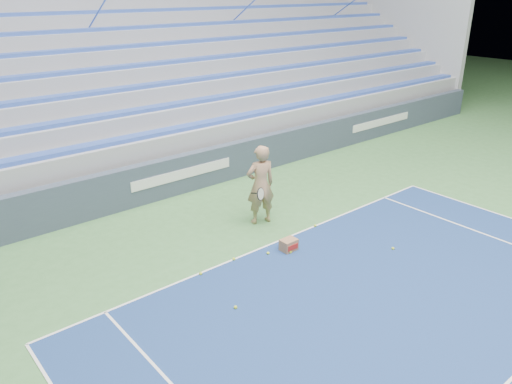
% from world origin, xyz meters
% --- Properties ---
extents(sponsor_barrier, '(30.00, 0.32, 1.10)m').
position_xyz_m(sponsor_barrier, '(0.00, 15.88, 0.55)').
color(sponsor_barrier, '#374254').
rests_on(sponsor_barrier, ground).
extents(bleachers, '(31.00, 9.15, 7.30)m').
position_xyz_m(bleachers, '(0.00, 21.60, 2.36)').
color(bleachers, '#96989F').
rests_on(bleachers, ground).
extents(tennis_player, '(1.02, 0.95, 2.00)m').
position_xyz_m(tennis_player, '(0.47, 12.94, 1.00)').
color(tennis_player, tan).
rests_on(tennis_player, ground).
extents(ball_box, '(0.36, 0.28, 0.27)m').
position_xyz_m(ball_box, '(0.01, 11.43, 0.14)').
color(ball_box, '#906646').
rests_on(ball_box, ground).
extents(tennis_ball_0, '(0.07, 0.07, 0.07)m').
position_xyz_m(tennis_ball_0, '(-2.23, 10.46, 0.03)').
color(tennis_ball_0, '#C7DD2D').
rests_on(tennis_ball_0, ground).
extents(tennis_ball_1, '(0.07, 0.07, 0.07)m').
position_xyz_m(tennis_ball_1, '(-0.46, 11.58, 0.03)').
color(tennis_ball_1, '#C7DD2D').
rests_on(tennis_ball_1, ground).
extents(tennis_ball_2, '(0.07, 0.07, 0.07)m').
position_xyz_m(tennis_ball_2, '(-0.05, 11.30, 0.03)').
color(tennis_ball_2, '#C7DD2D').
rests_on(tennis_ball_2, ground).
extents(tennis_ball_3, '(0.07, 0.07, 0.07)m').
position_xyz_m(tennis_ball_3, '(1.82, 9.95, 0.03)').
color(tennis_ball_3, '#C7DD2D').
rests_on(tennis_ball_3, ground).
extents(tennis_ball_4, '(0.07, 0.07, 0.07)m').
position_xyz_m(tennis_ball_4, '(-1.19, 11.86, 0.03)').
color(tennis_ball_4, '#C7DD2D').
rests_on(tennis_ball_4, ground).
extents(tennis_ball_5, '(0.07, 0.07, 0.07)m').
position_xyz_m(tennis_ball_5, '(-2.07, 11.83, 0.03)').
color(tennis_ball_5, '#C7DD2D').
rests_on(tennis_ball_5, ground).
extents(tennis_ball_6, '(0.07, 0.07, 0.07)m').
position_xyz_m(tennis_ball_6, '(1.32, 11.86, 0.03)').
color(tennis_ball_6, '#C7DD2D').
rests_on(tennis_ball_6, ground).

